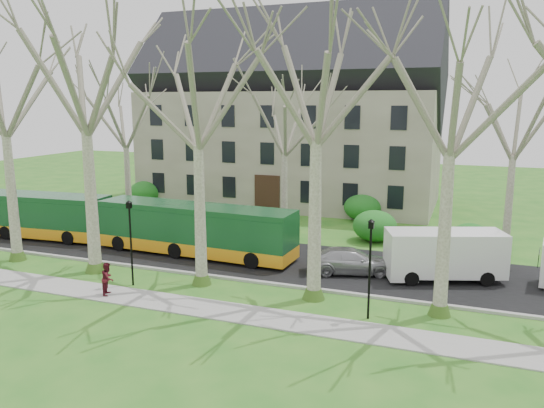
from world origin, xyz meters
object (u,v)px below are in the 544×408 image
at_px(bus_lead, 25,214).
at_px(van_a, 444,256).
at_px(bus_follow, 195,229).
at_px(sedan, 351,261).
at_px(pedestrian_b, 108,278).

relative_size(bus_lead, van_a, 2.08).
bearing_deg(bus_follow, van_a, 4.32).
distance_m(bus_lead, van_a, 27.53).
xyz_separation_m(bus_lead, van_a, (27.52, 0.56, -0.25)).
distance_m(bus_follow, sedan, 9.68).
distance_m(bus_lead, pedestrian_b, 14.56).
distance_m(bus_follow, pedestrian_b, 7.58).
bearing_deg(sedan, van_a, -99.09).
distance_m(bus_follow, van_a, 14.40).
bearing_deg(van_a, bus_follow, 161.93).
height_order(bus_lead, van_a, bus_lead).
bearing_deg(pedestrian_b, van_a, -82.01).
distance_m(sedan, pedestrian_b, 12.58).
xyz_separation_m(bus_lead, bus_follow, (13.13, 0.14, 0.03)).
bearing_deg(pedestrian_b, bus_lead, 39.61).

